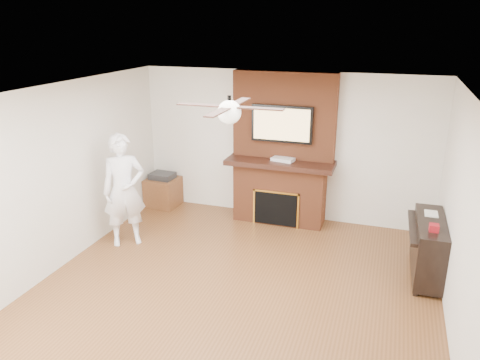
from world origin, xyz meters
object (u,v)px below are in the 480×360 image
(fireplace, at_px, (281,164))
(piano, at_px, (428,246))
(side_table, at_px, (163,191))
(person, at_px, (124,190))

(fireplace, distance_m, piano, 2.67)
(side_table, xyz_separation_m, piano, (4.51, -1.16, 0.14))
(fireplace, relative_size, side_table, 3.99)
(piano, bearing_deg, fireplace, 151.05)
(person, relative_size, side_table, 2.75)
(fireplace, xyz_separation_m, person, (-2.01, -1.63, -0.13))
(fireplace, relative_size, person, 1.45)
(side_table, distance_m, piano, 4.65)
(side_table, height_order, piano, piano)
(fireplace, xyz_separation_m, side_table, (-2.20, -0.07, -0.71))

